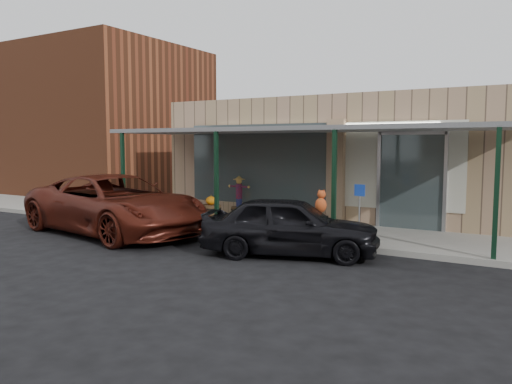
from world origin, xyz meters
The scene contains 10 objects.
ground centered at (0.00, 0.00, 0.00)m, with size 120.00×120.00×0.00m, color black.
sidewalk centered at (0.00, 3.60, 0.07)m, with size 40.00×3.20×0.15m, color gray.
storefront centered at (0.00, 8.16, 2.09)m, with size 12.00×6.25×4.20m.
awning centered at (0.00, 3.56, 3.01)m, with size 12.00×3.00×3.04m.
block_buildings_near centered at (2.01, 9.20, 3.77)m, with size 61.00×8.00×8.00m.
barrel_scarecrow centered at (-2.56, 4.56, 0.63)m, with size 0.86×0.64×1.42m.
barrel_pumpkin centered at (-3.27, 3.92, 0.43)m, with size 0.68×0.68×0.79m.
handicap_sign centered at (2.27, 2.74, 1.08)m, with size 0.30×0.08×1.45m.
parked_sedan centered at (1.24, 0.81, 0.71)m, with size 4.47×2.90×1.53m.
car_maroon centered at (-4.46, 0.80, 0.87)m, with size 2.88×6.24×1.73m, color #541A10.
Camera 1 is at (6.44, -9.61, 2.63)m, focal length 35.00 mm.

